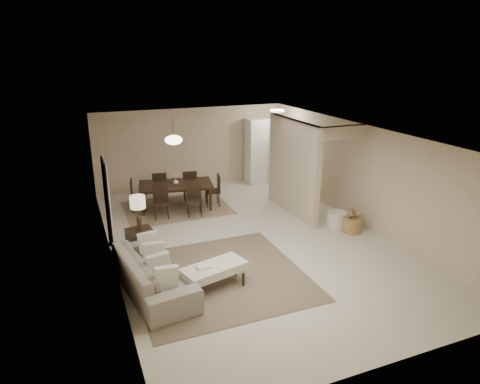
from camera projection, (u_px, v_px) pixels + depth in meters
name	position (u px, v px, depth m)	size (l,w,h in m)	color
floor	(248.00, 241.00, 9.86)	(9.00, 9.00, 0.00)	beige
ceiling	(249.00, 133.00, 9.07)	(9.00, 9.00, 0.00)	white
back_wall	(192.00, 148.00, 13.42)	(6.00, 6.00, 0.00)	#BDAA8F
left_wall	(108.00, 207.00, 8.39)	(9.00, 9.00, 0.00)	#BDAA8F
right_wall	(360.00, 175.00, 10.54)	(9.00, 9.00, 0.00)	#BDAA8F
partition	(293.00, 167.00, 11.21)	(0.15, 2.50, 2.50)	#BDAA8F
doorway	(108.00, 208.00, 9.00)	(0.04, 0.90, 2.04)	black
pantry_cabinet	(264.00, 150.00, 14.02)	(1.20, 0.55, 2.10)	white
flush_light	(277.00, 111.00, 12.72)	(0.44, 0.44, 0.05)	white
living_rug	(219.00, 276.00, 8.30)	(3.20, 3.20, 0.01)	brown
sofa	(152.00, 273.00, 7.73)	(0.94, 2.39, 0.70)	gray
ottoman_bench	(214.00, 270.00, 7.85)	(1.30, 0.83, 0.43)	silver
side_table	(141.00, 243.00, 9.08)	(0.52, 0.52, 0.58)	black
table_lamp	(138.00, 205.00, 8.81)	(0.32, 0.32, 0.76)	#402F1B
round_pouf	(337.00, 220.00, 10.55)	(0.51, 0.51, 0.39)	silver
wicker_basket	(352.00, 225.00, 10.25)	(0.43, 0.43, 0.37)	olive
dining_rug	(177.00, 208.00, 11.88)	(2.80, 2.10, 0.01)	#8D7C57
dining_table	(176.00, 196.00, 11.78)	(1.98, 1.10, 0.70)	black
dining_chairs	(176.00, 193.00, 11.74)	(2.44, 1.94, 0.90)	black
vase	(176.00, 181.00, 11.64)	(0.15, 0.15, 0.16)	white
yellow_mat	(295.00, 198.00, 12.67)	(0.96, 0.59, 0.01)	yellow
pendant_light	(174.00, 140.00, 11.28)	(0.46, 0.46, 0.71)	#402F1B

